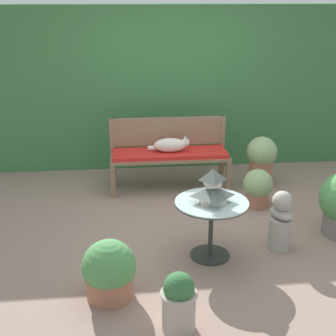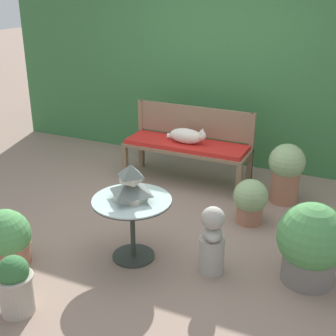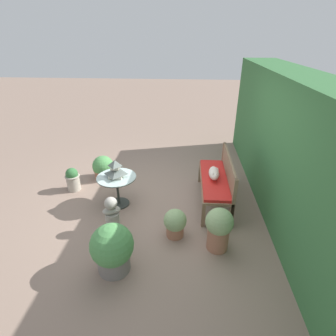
{
  "view_description": "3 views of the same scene",
  "coord_description": "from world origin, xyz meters",
  "px_view_note": "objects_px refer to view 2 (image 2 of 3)",
  "views": [
    {
      "loc": [
        -0.72,
        -4.65,
        2.4
      ],
      "look_at": [
        -0.21,
        0.3,
        0.57
      ],
      "focal_mm": 50.0,
      "sensor_mm": 36.0,
      "label": 1
    },
    {
      "loc": [
        1.91,
        -3.87,
        2.38
      ],
      "look_at": [
        0.08,
        0.11,
        0.58
      ],
      "focal_mm": 50.0,
      "sensor_mm": 36.0,
      "label": 2
    },
    {
      "loc": [
        4.09,
        0.52,
        2.85
      ],
      "look_at": [
        -0.25,
        0.2,
        0.61
      ],
      "focal_mm": 28.0,
      "sensor_mm": 36.0,
      "label": 3
    }
  ],
  "objects_px": {
    "potted_plant_table_far": "(250,201)",
    "potted_plant_patio_mid": "(15,285)",
    "potted_plant_bench_left": "(286,170)",
    "cat": "(187,136)",
    "patio_table": "(132,212)",
    "potted_plant_path_edge": "(311,244)",
    "potted_plant_table_near": "(5,240)",
    "pagoda_birdhouse": "(131,185)",
    "garden_bust": "(212,241)",
    "garden_bench": "(186,148)"
  },
  "relations": [
    {
      "from": "garden_bench",
      "to": "potted_plant_bench_left",
      "type": "distance_m",
      "value": 1.22
    },
    {
      "from": "potted_plant_bench_left",
      "to": "potted_plant_patio_mid",
      "type": "xyz_separation_m",
      "value": [
        -1.44,
        -2.76,
        -0.13
      ]
    },
    {
      "from": "garden_bench",
      "to": "potted_plant_table_far",
      "type": "bearing_deg",
      "value": -33.99
    },
    {
      "from": "garden_bust",
      "to": "potted_plant_table_near",
      "type": "bearing_deg",
      "value": -92.55
    },
    {
      "from": "garden_bench",
      "to": "potted_plant_bench_left",
      "type": "relative_size",
      "value": 2.25
    },
    {
      "from": "cat",
      "to": "pagoda_birdhouse",
      "type": "distance_m",
      "value": 1.75
    },
    {
      "from": "patio_table",
      "to": "potted_plant_table_far",
      "type": "bearing_deg",
      "value": 54.4
    },
    {
      "from": "potted_plant_table_near",
      "to": "potted_plant_table_far",
      "type": "distance_m",
      "value": 2.4
    },
    {
      "from": "garden_bench",
      "to": "potted_plant_path_edge",
      "type": "distance_m",
      "value": 2.25
    },
    {
      "from": "cat",
      "to": "garden_bust",
      "type": "bearing_deg",
      "value": -59.97
    },
    {
      "from": "pagoda_birdhouse",
      "to": "potted_plant_table_far",
      "type": "distance_m",
      "value": 1.42
    },
    {
      "from": "potted_plant_bench_left",
      "to": "potted_plant_patio_mid",
      "type": "relative_size",
      "value": 1.41
    },
    {
      "from": "cat",
      "to": "garden_bench",
      "type": "bearing_deg",
      "value": 120.31
    },
    {
      "from": "garden_bust",
      "to": "potted_plant_table_near",
      "type": "xyz_separation_m",
      "value": [
        -1.68,
        -0.65,
        -0.06
      ]
    },
    {
      "from": "potted_plant_bench_left",
      "to": "potted_plant_patio_mid",
      "type": "bearing_deg",
      "value": -117.57
    },
    {
      "from": "potted_plant_path_edge",
      "to": "potted_plant_bench_left",
      "type": "distance_m",
      "value": 1.51
    },
    {
      "from": "pagoda_birdhouse",
      "to": "potted_plant_patio_mid",
      "type": "height_order",
      "value": "pagoda_birdhouse"
    },
    {
      "from": "potted_plant_table_near",
      "to": "potted_plant_path_edge",
      "type": "distance_m",
      "value": 2.61
    },
    {
      "from": "potted_plant_table_far",
      "to": "potted_plant_patio_mid",
      "type": "bearing_deg",
      "value": -119.85
    },
    {
      "from": "potted_plant_bench_left",
      "to": "garden_bust",
      "type": "bearing_deg",
      "value": -99.78
    },
    {
      "from": "potted_plant_table_near",
      "to": "potted_plant_patio_mid",
      "type": "bearing_deg",
      "value": -41.75
    },
    {
      "from": "pagoda_birdhouse",
      "to": "potted_plant_path_edge",
      "type": "bearing_deg",
      "value": 11.39
    },
    {
      "from": "garden_bench",
      "to": "potted_plant_table_far",
      "type": "relative_size",
      "value": 3.26
    },
    {
      "from": "cat",
      "to": "pagoda_birdhouse",
      "type": "height_order",
      "value": "pagoda_birdhouse"
    },
    {
      "from": "pagoda_birdhouse",
      "to": "potted_plant_bench_left",
      "type": "height_order",
      "value": "pagoda_birdhouse"
    },
    {
      "from": "patio_table",
      "to": "garden_bust",
      "type": "distance_m",
      "value": 0.74
    },
    {
      "from": "garden_bust",
      "to": "pagoda_birdhouse",
      "type": "bearing_deg",
      "value": -106.76
    },
    {
      "from": "potted_plant_bench_left",
      "to": "garden_bench",
      "type": "bearing_deg",
      "value": 178.41
    },
    {
      "from": "patio_table",
      "to": "potted_plant_table_near",
      "type": "bearing_deg",
      "value": -149.82
    },
    {
      "from": "cat",
      "to": "patio_table",
      "type": "bearing_deg",
      "value": -82.46
    },
    {
      "from": "pagoda_birdhouse",
      "to": "potted_plant_path_edge",
      "type": "xyz_separation_m",
      "value": [
        1.5,
        0.3,
        -0.37
      ]
    },
    {
      "from": "patio_table",
      "to": "potted_plant_patio_mid",
      "type": "relative_size",
      "value": 1.45
    },
    {
      "from": "potted_plant_table_near",
      "to": "potted_plant_patio_mid",
      "type": "relative_size",
      "value": 1.07
    },
    {
      "from": "potted_plant_bench_left",
      "to": "pagoda_birdhouse",
      "type": "bearing_deg",
      "value": -120.16
    },
    {
      "from": "pagoda_birdhouse",
      "to": "potted_plant_patio_mid",
      "type": "relative_size",
      "value": 0.67
    },
    {
      "from": "cat",
      "to": "potted_plant_table_far",
      "type": "distance_m",
      "value": 1.24
    },
    {
      "from": "patio_table",
      "to": "pagoda_birdhouse",
      "type": "height_order",
      "value": "pagoda_birdhouse"
    },
    {
      "from": "cat",
      "to": "garden_bust",
      "type": "xyz_separation_m",
      "value": [
        0.92,
        -1.65,
        -0.31
      ]
    },
    {
      "from": "cat",
      "to": "potted_plant_table_far",
      "type": "height_order",
      "value": "cat"
    },
    {
      "from": "potted_plant_table_near",
      "to": "potted_plant_table_far",
      "type": "relative_size",
      "value": 1.1
    },
    {
      "from": "cat",
      "to": "patio_table",
      "type": "xyz_separation_m",
      "value": [
        0.2,
        -1.74,
        -0.15
      ]
    },
    {
      "from": "patio_table",
      "to": "garden_bust",
      "type": "bearing_deg",
      "value": 6.8
    },
    {
      "from": "potted_plant_table_far",
      "to": "potted_plant_patio_mid",
      "type": "xyz_separation_m",
      "value": [
        -1.22,
        -2.12,
        0.0
      ]
    },
    {
      "from": "patio_table",
      "to": "potted_plant_table_near",
      "type": "xyz_separation_m",
      "value": [
        -0.97,
        -0.56,
        -0.22
      ]
    },
    {
      "from": "potted_plant_bench_left",
      "to": "potted_plant_path_edge",
      "type": "bearing_deg",
      "value": -70.78
    },
    {
      "from": "potted_plant_path_edge",
      "to": "potted_plant_table_near",
      "type": "bearing_deg",
      "value": -160.69
    },
    {
      "from": "patio_table",
      "to": "potted_plant_path_edge",
      "type": "xyz_separation_m",
      "value": [
        1.5,
        0.3,
        -0.11
      ]
    },
    {
      "from": "garden_bust",
      "to": "cat",
      "type": "bearing_deg",
      "value": -174.35
    },
    {
      "from": "potted_plant_table_near",
      "to": "pagoda_birdhouse",
      "type": "bearing_deg",
      "value": 30.18
    },
    {
      "from": "garden_bust",
      "to": "potted_plant_path_edge",
      "type": "relative_size",
      "value": 0.88
    }
  ]
}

